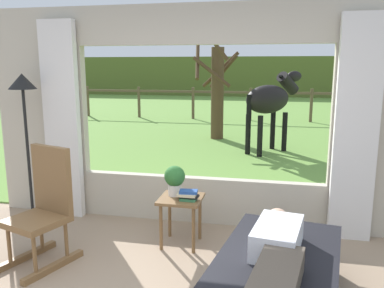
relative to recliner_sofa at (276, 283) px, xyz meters
The scene contains 15 objects.
back_wall_with_window 2.14m from the recliner_sofa, 119.07° to the left, with size 5.20×0.12×2.55m.
curtain_panel_left 3.16m from the recliner_sofa, 150.03° to the left, with size 0.44×0.10×2.40m, color silver.
curtain_panel_right 1.95m from the recliner_sofa, 62.60° to the left, with size 0.44×0.10×2.40m, color silver.
outdoor_pasture_lawn 12.58m from the recliner_sofa, 94.16° to the left, with size 36.00×21.68×0.02m, color olive.
distant_hill_ridge 22.42m from the recliner_sofa, 92.33° to the left, with size 36.00×2.00×2.40m, color #54632A.
recliner_sofa is the anchor object (origin of this frame).
reclining_person 0.31m from the recliner_sofa, 90.00° to the right, with size 0.43×1.44×0.22m.
rocking_chair 2.23m from the recliner_sofa, behind, with size 0.66×0.79×1.12m.
side_table 1.39m from the recliner_sofa, 135.62° to the left, with size 0.44×0.44×0.52m.
potted_plant 1.55m from the recliner_sofa, 136.13° to the left, with size 0.22×0.22×0.32m.
book_stack 1.32m from the recliner_sofa, 134.77° to the left, with size 0.21×0.15×0.10m.
floor_lamp_left 3.42m from the recliner_sofa, 156.86° to the left, with size 0.32×0.32×1.78m.
horse 5.83m from the recliner_sofa, 91.77° to the left, with size 1.37×1.65×1.73m.
pasture_tree 7.38m from the recliner_sofa, 102.18° to the left, with size 1.14×1.20×2.92m.
pasture_fence_line 10.85m from the recliner_sofa, 94.83° to the left, with size 16.10×0.10×1.10m.
Camera 1 is at (0.86, -2.25, 1.87)m, focal length 37.19 mm.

